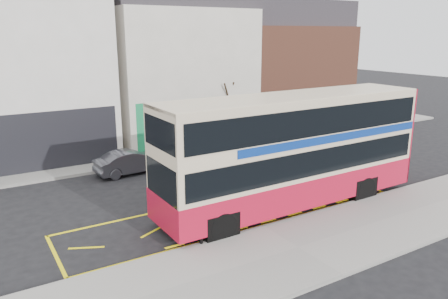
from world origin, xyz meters
TOP-DOWN VIEW (x-y plane):
  - ground at (0.00, 0.00)m, footprint 120.00×120.00m
  - pavement at (0.00, -2.30)m, footprint 40.00×4.00m
  - kerb at (0.00, -0.38)m, footprint 40.00×0.15m
  - far_pavement at (0.00, 11.00)m, footprint 50.00×3.00m
  - road_markings at (0.00, 1.60)m, footprint 14.00×3.40m
  - terrace_left at (-5.50, 14.99)m, footprint 8.00×8.01m
  - terrace_green_shop at (3.50, 14.99)m, footprint 9.00×8.01m
  - terrace_right at (12.50, 14.99)m, footprint 9.00×8.01m
  - double_decker_bus at (2.38, 0.90)m, footprint 11.76×2.85m
  - bus_stop_post at (-2.59, -0.40)m, footprint 0.68×0.12m
  - car_grey at (-1.86, 8.65)m, footprint 3.81×1.61m
  - car_white at (7.25, 8.87)m, footprint 4.69×2.79m
  - street_tree_right at (5.25, 11.56)m, footprint 2.40×2.40m

SIDE VIEW (x-z plane):
  - ground at x=0.00m, z-range 0.00..0.00m
  - road_markings at x=0.00m, z-range 0.00..0.01m
  - pavement at x=0.00m, z-range 0.00..0.15m
  - kerb at x=0.00m, z-range 0.00..0.15m
  - far_pavement at x=0.00m, z-range 0.00..0.15m
  - car_grey at x=-1.86m, z-range 0.00..1.22m
  - car_white at x=7.25m, z-range 0.00..1.27m
  - bus_stop_post at x=-2.59m, z-range 0.44..3.18m
  - double_decker_bus at x=2.38m, z-range 0.12..4.81m
  - street_tree_right at x=5.25m, z-range 0.94..6.12m
  - terrace_right at x=12.50m, z-range -0.58..9.72m
  - terrace_green_shop at x=3.50m, z-range -0.58..10.72m
  - terrace_left at x=-5.50m, z-range -0.58..11.22m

